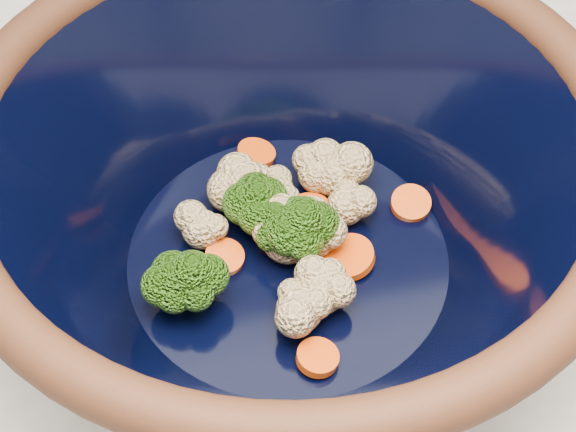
# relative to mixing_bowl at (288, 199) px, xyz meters

# --- Properties ---
(mixing_bowl) EXTENTS (0.40, 0.40, 0.16)m
(mixing_bowl) POSITION_rel_mixing_bowl_xyz_m (0.00, 0.00, 0.00)
(mixing_bowl) COLOR black
(mixing_bowl) RESTS_ON counter
(vegetable_pile) EXTENTS (0.19, 0.19, 0.05)m
(vegetable_pile) POSITION_rel_mixing_bowl_xyz_m (-0.01, 0.01, -0.03)
(vegetable_pile) COLOR #608442
(vegetable_pile) RESTS_ON mixing_bowl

